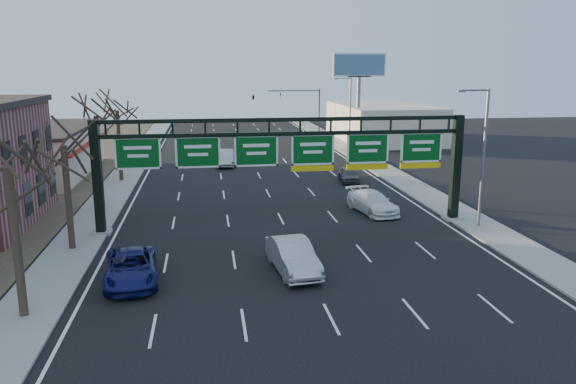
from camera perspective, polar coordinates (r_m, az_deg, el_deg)
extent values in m
plane|color=black|center=(29.65, 1.84, -7.80)|extent=(160.00, 160.00, 0.00)
cube|color=gray|center=(49.07, -17.34, -0.03)|extent=(3.00, 120.00, 0.12)
cube|color=gray|center=(51.59, 11.98, 0.88)|extent=(3.00, 120.00, 0.12)
cube|color=white|center=(48.70, -2.30, 0.39)|extent=(21.60, 120.00, 0.01)
cube|color=black|center=(36.59, -18.80, 1.34)|extent=(0.55, 0.55, 7.20)
cube|color=gray|center=(37.40, -18.42, -3.92)|extent=(1.20, 1.20, 0.20)
cube|color=black|center=(39.64, 16.67, 2.32)|extent=(0.55, 0.55, 7.20)
cube|color=gray|center=(40.39, 16.36, -2.57)|extent=(1.20, 1.20, 0.20)
cube|color=black|center=(35.82, -0.35, 7.37)|extent=(23.40, 0.25, 0.25)
cube|color=black|center=(35.92, -0.35, 5.94)|extent=(23.40, 0.25, 0.25)
cube|color=#054A13|center=(35.96, -15.00, 3.82)|extent=(2.80, 0.10, 2.00)
cube|color=#054A13|center=(35.72, -9.14, 4.04)|extent=(2.80, 0.10, 2.00)
cube|color=#054A13|center=(35.85, -3.25, 4.21)|extent=(2.80, 0.10, 2.00)
cube|color=#054A13|center=(36.36, 2.52, 4.34)|extent=(2.80, 0.10, 2.00)
cube|color=yellow|center=(36.55, 2.50, 2.44)|extent=(2.80, 0.10, 0.40)
cube|color=#054A13|center=(37.22, 8.10, 4.42)|extent=(2.80, 0.10, 2.00)
cube|color=yellow|center=(37.41, 8.04, 2.57)|extent=(2.80, 0.10, 0.40)
cube|color=#054A13|center=(38.41, 13.37, 4.46)|extent=(2.80, 0.10, 2.00)
cube|color=yellow|center=(38.60, 13.28, 2.66)|extent=(2.80, 0.10, 0.40)
cube|color=beige|center=(59.27, -24.51, 3.63)|extent=(10.00, 18.00, 4.40)
cube|color=#332B26|center=(58.99, -24.72, 5.88)|extent=(10.40, 18.40, 0.30)
cube|color=maroon|center=(57.94, -19.72, 4.64)|extent=(1.20, 18.00, 0.40)
cube|color=beige|center=(81.63, 9.58, 6.99)|extent=(12.00, 20.00, 5.00)
cylinder|color=#30231A|center=(25.59, -25.89, -4.57)|extent=(0.36, 0.36, 6.46)
cylinder|color=#30231A|center=(34.03, -21.45, -0.44)|extent=(0.36, 0.36, 6.08)
cylinder|color=#30231A|center=(43.58, -18.62, 3.00)|extent=(0.36, 0.36, 6.84)
cylinder|color=#30231A|center=(53.37, -16.77, 4.60)|extent=(0.36, 0.36, 6.46)
cylinder|color=slate|center=(38.11, 19.25, 3.29)|extent=(0.20, 0.20, 9.00)
cylinder|color=slate|center=(37.28, 18.50, 9.97)|extent=(1.80, 0.12, 0.12)
cube|color=slate|center=(36.89, 17.23, 9.95)|extent=(0.50, 0.22, 0.15)
cylinder|color=slate|center=(69.81, 6.32, 7.90)|extent=(0.20, 0.20, 9.00)
cylinder|color=slate|center=(69.37, 5.67, 11.52)|extent=(1.80, 0.12, 0.12)
cube|color=slate|center=(69.16, 4.93, 11.49)|extent=(0.50, 0.22, 0.15)
cylinder|color=slate|center=(75.26, 7.14, 8.13)|extent=(0.50, 0.50, 9.00)
cube|color=slate|center=(75.04, 7.23, 11.55)|extent=(3.00, 0.30, 0.20)
cube|color=white|center=(75.03, 7.27, 12.70)|extent=(7.00, 0.30, 3.00)
cube|color=#426884|center=(74.83, 7.31, 12.70)|extent=(6.60, 0.05, 2.60)
cylinder|color=black|center=(84.29, 3.19, 8.01)|extent=(0.18, 0.18, 7.00)
cylinder|color=black|center=(83.41, 0.61, 10.25)|extent=(7.60, 0.14, 0.14)
imported|color=black|center=(83.16, -0.77, 9.69)|extent=(0.20, 0.20, 1.00)
imported|color=black|center=(82.73, -3.55, 9.65)|extent=(0.54, 0.54, 1.62)
imported|color=#131656|center=(28.73, -15.69, -7.40)|extent=(3.05, 5.58, 1.48)
imported|color=#ABABB0|center=(28.97, 0.49, -6.53)|extent=(2.42, 5.28, 1.68)
imported|color=white|center=(40.95, 8.57, -1.03)|extent=(3.15, 5.57, 1.52)
imported|color=#45494B|center=(51.53, 6.21, 1.78)|extent=(2.00, 4.15, 1.37)
imported|color=#AFAFB4|center=(59.94, -6.40, 3.46)|extent=(1.98, 5.14, 1.67)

